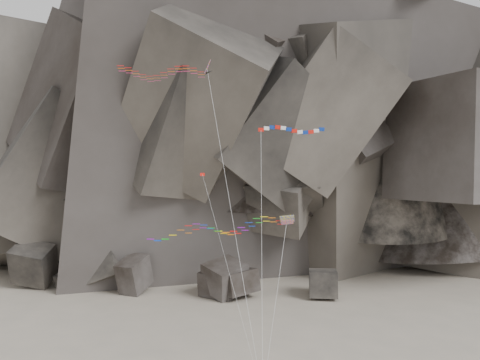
{
  "coord_description": "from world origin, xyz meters",
  "views": [
    {
      "loc": [
        3.41,
        -49.21,
        22.8
      ],
      "look_at": [
        0.75,
        6.0,
        21.12
      ],
      "focal_mm": 35.0,
      "sensor_mm": 36.0,
      "label": 1
    }
  ],
  "objects_px": {
    "delta_kite": "(158,72)",
    "parafoil_kite": "(213,228)",
    "banner_kite": "(291,132)",
    "pennant_kite": "(214,218)"
  },
  "relations": [
    {
      "from": "delta_kite",
      "to": "parafoil_kite",
      "type": "xyz_separation_m",
      "value": [
        6.17,
        -2.5,
        -16.6
      ]
    },
    {
      "from": "parafoil_kite",
      "to": "pennant_kite",
      "type": "distance_m",
      "value": 3.62
    },
    {
      "from": "delta_kite",
      "to": "pennant_kite",
      "type": "relative_size",
      "value": 1.61
    },
    {
      "from": "banner_kite",
      "to": "parafoil_kite",
      "type": "bearing_deg",
      "value": -149.47
    },
    {
      "from": "banner_kite",
      "to": "pennant_kite",
      "type": "xyz_separation_m",
      "value": [
        -8.6,
        -2.82,
        -9.74
      ]
    },
    {
      "from": "delta_kite",
      "to": "pennant_kite",
      "type": "height_order",
      "value": "delta_kite"
    },
    {
      "from": "banner_kite",
      "to": "parafoil_kite",
      "type": "distance_m",
      "value": 14.76
    },
    {
      "from": "banner_kite",
      "to": "pennant_kite",
      "type": "relative_size",
      "value": 1.27
    },
    {
      "from": "banner_kite",
      "to": "pennant_kite",
      "type": "bearing_deg",
      "value": -168.62
    },
    {
      "from": "banner_kite",
      "to": "parafoil_kite",
      "type": "relative_size",
      "value": 1.6
    }
  ]
}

